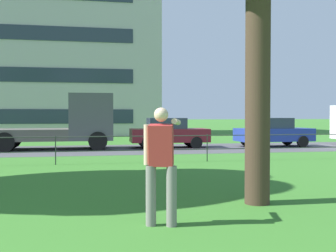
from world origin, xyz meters
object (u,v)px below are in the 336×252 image
(car_maroon_left, at_px, (169,133))
(car_blue_far_right, at_px, (273,132))
(person_thrower, at_px, (161,162))
(flatbed_truck_center, at_px, (60,125))

(car_maroon_left, height_order, car_blue_far_right, same)
(person_thrower, distance_m, flatbed_truck_center, 15.44)
(flatbed_truck_center, bearing_deg, car_blue_far_right, -2.15)
(flatbed_truck_center, relative_size, car_blue_far_right, 1.80)
(flatbed_truck_center, relative_size, car_maroon_left, 1.82)
(flatbed_truck_center, xyz_separation_m, car_maroon_left, (5.46, -0.06, -0.44))
(person_thrower, bearing_deg, car_blue_far_right, 59.42)
(flatbed_truck_center, xyz_separation_m, car_blue_far_right, (11.10, -0.42, -0.44))
(car_maroon_left, xyz_separation_m, car_blue_far_right, (5.65, -0.36, 0.00))
(person_thrower, bearing_deg, car_maroon_left, 78.37)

